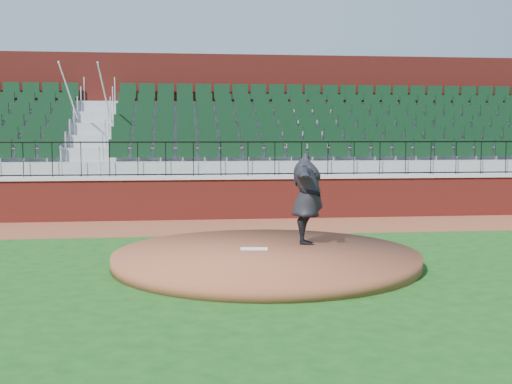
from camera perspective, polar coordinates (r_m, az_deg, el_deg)
ground at (r=12.74m, az=0.79°, el=-6.44°), size 90.00×90.00×0.00m
warning_track at (r=18.03m, az=-1.45°, el=-3.00°), size 34.00×3.20×0.01m
field_wall at (r=19.54m, az=-1.88°, el=-0.61°), size 34.00×0.35×1.20m
wall_cap at (r=19.49m, az=-1.88°, el=1.29°), size 34.00×0.45×0.10m
wall_railing at (r=19.46m, az=-1.89°, el=2.91°), size 34.00×0.05×1.00m
seating_stands at (r=22.16m, az=-2.49°, el=4.47°), size 34.00×5.10×4.60m
concourse_wall at (r=24.95m, az=-2.96°, el=5.57°), size 34.00×0.50×5.50m
pitchers_mound at (r=12.84m, az=0.88°, el=-5.78°), size 5.96×5.96×0.25m
pitching_rubber at (r=13.05m, az=-0.17°, el=-4.96°), size 0.55×0.20×0.04m
pitcher at (r=13.62m, az=4.48°, el=-0.59°), size 0.98×2.41×1.90m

